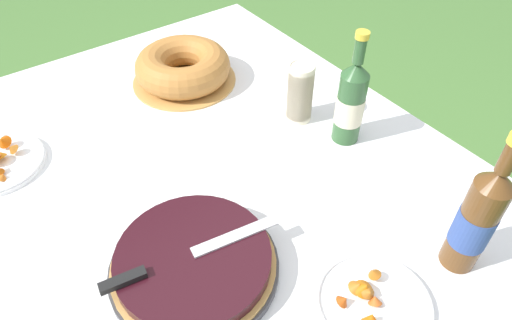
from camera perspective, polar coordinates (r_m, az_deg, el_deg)
The scene contains 10 objects.
ground_plane at distance 1.72m, azimuth -4.63°, elevation -16.73°, with size 16.00×16.00×0.00m, color #4C7A38.
garden_table at distance 1.23m, azimuth -6.21°, elevation -2.54°, with size 1.47×1.19×0.66m.
tablecloth at distance 1.20m, azimuth -6.37°, elevation -1.03°, with size 1.48×1.20×0.10m.
berry_tart at distance 0.97m, azimuth -7.78°, elevation -12.61°, with size 0.35×0.35×0.06m.
serving_knife at distance 0.93m, azimuth -9.68°, elevation -12.03°, with size 0.08×0.37×0.01m.
bundt_cake at distance 1.48m, azimuth -9.11°, elevation 11.39°, with size 0.33×0.33×0.10m.
cup_stack at distance 1.28m, azimuth 5.53°, elevation 8.31°, with size 0.07×0.07×0.18m.
cider_bottle_green at distance 1.21m, azimuth 11.75°, elevation 7.08°, with size 0.08×0.08×0.32m.
cider_bottle_amber at distance 0.98m, azimuth 25.86°, elevation -6.76°, with size 0.07×0.07×0.35m.
snack_plate_left at distance 0.96m, azimuth 14.36°, elevation -16.84°, with size 0.23×0.23×0.05m.
Camera 1 is at (0.77, -0.39, 1.49)m, focal length 32.00 mm.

